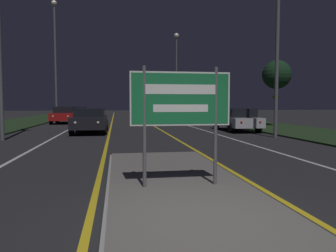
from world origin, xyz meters
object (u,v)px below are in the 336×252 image
(highway_sign, at_px, (181,104))
(car_approaching_1, at_px, (65,115))
(car_approaching_2, at_px, (79,111))
(car_approaching_0, at_px, (90,120))
(car_receding_1, at_px, (155,113))
(car_receding_0, at_px, (237,119))
(warning_sign, at_px, (276,106))
(streetlight_left_far, at_px, (55,49))
(streetlight_right_near, at_px, (278,22))
(streetlight_right_far, at_px, (176,60))

(highway_sign, relative_size, car_approaching_1, 0.51)
(car_approaching_2, bearing_deg, car_approaching_0, -82.30)
(car_receding_1, distance_m, car_approaching_2, 13.71)
(car_receding_0, xyz_separation_m, warning_sign, (4.12, 3.10, 0.78))
(highway_sign, distance_m, streetlight_left_far, 25.45)
(car_receding_1, distance_m, car_approaching_1, 8.30)
(streetlight_right_near, xyz_separation_m, car_approaching_0, (-9.15, 4.29, -4.83))
(streetlight_right_near, xyz_separation_m, car_approaching_2, (-12.22, 27.04, -4.85))
(streetlight_right_near, xyz_separation_m, car_receding_1, (-3.98, 16.09, -4.79))
(highway_sign, bearing_deg, car_approaching_0, 101.39)
(streetlight_left_far, distance_m, car_approaching_2, 13.12)
(highway_sign, bearing_deg, car_approaching_1, 103.56)
(streetlight_left_far, relative_size, car_approaching_1, 2.40)
(streetlight_left_far, bearing_deg, car_receding_0, -41.77)
(car_receding_0, xyz_separation_m, car_approaching_2, (-11.80, 22.92, -0.00))
(streetlight_right_far, bearing_deg, car_approaching_1, -134.49)
(highway_sign, distance_m, car_approaching_2, 36.41)
(car_approaching_0, xyz_separation_m, car_approaching_1, (-2.84, 9.62, -0.00))
(car_approaching_0, bearing_deg, streetlight_right_far, 67.41)
(car_receding_1, height_order, warning_sign, warning_sign)
(streetlight_right_near, xyz_separation_m, car_receding_0, (-0.42, 4.12, -4.85))
(car_approaching_0, height_order, car_approaching_2, car_approaching_0)
(car_approaching_2, bearing_deg, streetlight_left_far, -93.24)
(streetlight_right_near, height_order, car_approaching_0, streetlight_right_near)
(streetlight_right_near, relative_size, warning_sign, 3.65)
(car_receding_1, bearing_deg, highway_sign, -95.73)
(car_approaching_2, xyz_separation_m, warning_sign, (15.92, -19.82, 0.78))
(car_approaching_1, bearing_deg, highway_sign, -76.44)
(streetlight_right_near, distance_m, car_receding_0, 6.38)
(car_receding_0, distance_m, car_receding_1, 12.48)
(car_receding_1, bearing_deg, warning_sign, -49.11)
(streetlight_right_near, bearing_deg, warning_sign, 62.87)
(streetlight_left_far, xyz_separation_m, car_receding_0, (12.47, -11.14, -5.73))
(car_receding_0, relative_size, car_approaching_1, 1.02)
(car_approaching_0, distance_m, warning_sign, 13.19)
(car_receding_1, relative_size, car_approaching_1, 0.99)
(car_approaching_0, bearing_deg, car_receding_1, 66.34)
(streetlight_right_far, bearing_deg, car_receding_0, -90.81)
(streetlight_left_far, distance_m, car_approaching_1, 5.94)
(highway_sign, distance_m, streetlight_right_near, 11.69)
(streetlight_left_far, xyz_separation_m, car_approaching_2, (0.67, 11.78, -5.74))
(car_approaching_2, distance_m, warning_sign, 25.43)
(car_approaching_2, height_order, warning_sign, warning_sign)
(streetlight_right_near, relative_size, car_approaching_0, 1.84)
(car_receding_1, bearing_deg, streetlight_right_near, -76.10)
(car_receding_0, distance_m, car_approaching_0, 8.73)
(streetlight_right_near, distance_m, car_approaching_0, 11.20)
(car_receding_0, bearing_deg, warning_sign, 36.94)
(car_approaching_2, bearing_deg, car_approaching_1, -88.99)
(warning_sign, bearing_deg, car_approaching_2, 128.77)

